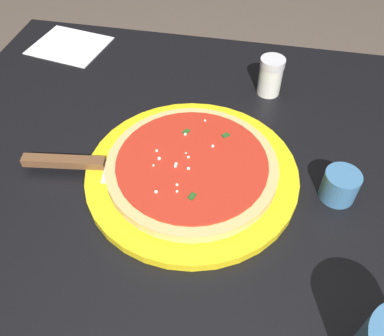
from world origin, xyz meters
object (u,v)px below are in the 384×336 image
object	(u,v)px
serving_plate	(192,173)
cup_small_sauce	(340,186)
parmesan_shaker	(271,76)
pizza_server	(89,164)
pizza	(192,166)
napkin_folded_right	(70,46)

from	to	relation	value
serving_plate	cup_small_sauce	distance (m)	0.22
serving_plate	parmesan_shaker	world-z (taller)	parmesan_shaker
serving_plate	pizza_server	distance (m)	0.16
pizza	parmesan_shaker	bearing A→B (deg)	-112.77
serving_plate	pizza	size ratio (longest dim) A/B	1.25
parmesan_shaker	pizza_server	bearing A→B (deg)	45.43
parmesan_shaker	serving_plate	bearing A→B (deg)	67.24
pizza	napkin_folded_right	xyz separation A→B (m)	(0.34, -0.33, -0.02)
pizza_server	cup_small_sauce	world-z (taller)	cup_small_sauce
pizza	pizza_server	world-z (taller)	pizza
cup_small_sauce	parmesan_shaker	xyz separation A→B (m)	(0.12, -0.24, 0.01)
pizza	pizza_server	distance (m)	0.16
serving_plate	pizza_server	xyz separation A→B (m)	(0.16, 0.02, 0.01)
serving_plate	napkin_folded_right	world-z (taller)	serving_plate
pizza_server	parmesan_shaker	xyz separation A→B (m)	(-0.26, -0.27, 0.02)
pizza_server	parmesan_shaker	distance (m)	0.37
pizza_server	serving_plate	bearing A→B (deg)	-172.09
cup_small_sauce	serving_plate	bearing A→B (deg)	1.33
napkin_folded_right	pizza	bearing A→B (deg)	136.51
serving_plate	pizza_server	bearing A→B (deg)	7.91
pizza	napkin_folded_right	distance (m)	0.47
serving_plate	parmesan_shaker	xyz separation A→B (m)	(-0.10, -0.24, 0.03)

